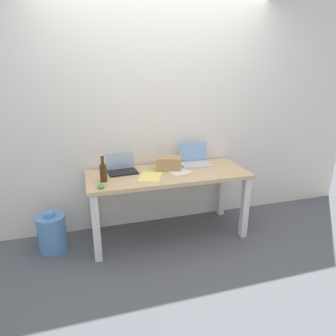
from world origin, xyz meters
name	(u,v)px	position (x,y,z in m)	size (l,w,h in m)	color
ground_plane	(168,233)	(0.00, 0.00, 0.00)	(8.00, 8.00, 0.00)	#515459
back_wall	(158,113)	(0.00, 0.40, 1.30)	(5.20, 0.08, 2.60)	silver
desk	(168,182)	(0.00, 0.00, 0.63)	(1.69, 0.68, 0.73)	tan
laptop_left	(122,168)	(-0.46, 0.15, 0.78)	(0.32, 0.24, 0.21)	black
laptop_right	(195,160)	(0.38, 0.20, 0.78)	(0.34, 0.26, 0.24)	silver
beer_bottle	(103,172)	(-0.67, -0.08, 0.83)	(0.07, 0.07, 0.25)	#47280F
computer_mouse	(101,186)	(-0.71, -0.24, 0.75)	(0.06, 0.10, 0.03)	#4C9E56
cardboard_box	(168,163)	(0.04, 0.10, 0.80)	(0.27, 0.16, 0.14)	tan
paper_yellow_folder	(150,176)	(-0.21, -0.07, 0.73)	(0.21, 0.30, 0.00)	#F4E06B
paper_sheet_near_back	(177,170)	(0.11, 0.04, 0.73)	(0.21, 0.30, 0.00)	white
water_cooler_jug	(52,233)	(-1.21, 0.04, 0.19)	(0.28, 0.28, 0.42)	#598CC6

